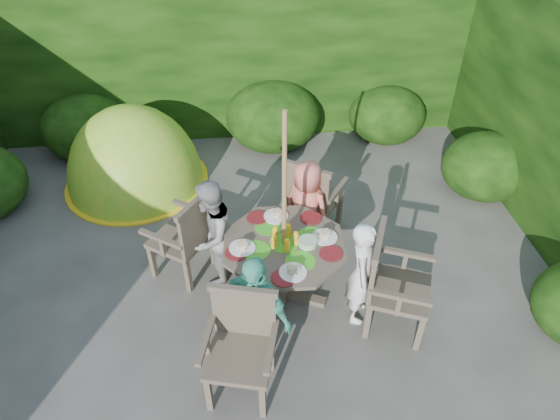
{
  "coord_description": "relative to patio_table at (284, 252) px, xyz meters",
  "views": [
    {
      "loc": [
        0.04,
        -3.49,
        4.09
      ],
      "look_at": [
        0.43,
        0.52,
        0.85
      ],
      "focal_mm": 32.0,
      "sensor_mm": 36.0,
      "label": 1
    }
  ],
  "objects": [
    {
      "name": "garden_chair_left",
      "position": [
        -1.0,
        0.44,
        -0.08
      ],
      "size": [
        0.8,
        0.82,
        1.04
      ],
      "rotation": [
        0.0,
        0.0,
        -2.15
      ],
      "color": "#42382B",
      "rests_on": "ground"
    },
    {
      "name": "child_left",
      "position": [
        -0.73,
        0.33,
        0.0
      ],
      "size": [
        0.68,
        0.75,
        1.27
      ],
      "primitive_type": "imported",
      "rotation": [
        0.0,
        0.0,
        -1.97
      ],
      "color": "#969691",
      "rests_on": "ground"
    },
    {
      "name": "dome_tent",
      "position": [
        -1.84,
        2.27,
        -0.63
      ],
      "size": [
        2.24,
        2.24,
        2.24
      ],
      "rotation": [
        0.0,
        0.0,
        -0.25
      ],
      "color": "#6BC626",
      "rests_on": "ground"
    },
    {
      "name": "garden_chair_front",
      "position": [
        -0.47,
        -0.99,
        -0.1
      ],
      "size": [
        0.71,
        0.66,
        1.0
      ],
      "rotation": [
        0.0,
        0.0,
        -0.24
      ],
      "color": "#42382B",
      "rests_on": "ground"
    },
    {
      "name": "ground",
      "position": [
        -0.44,
        -0.12,
        -0.63
      ],
      "size": [
        60.0,
        60.0,
        0.0
      ],
      "primitive_type": "plane",
      "color": "#45423E",
      "rests_on": "ground"
    },
    {
      "name": "child_front",
      "position": [
        -0.34,
        -0.73,
        0.0
      ],
      "size": [
        0.77,
        0.72,
        1.27
      ],
      "primitive_type": "imported",
      "rotation": [
        0.0,
        0.0,
        -0.7
      ],
      "color": "#54C5A4",
      "rests_on": "ground"
    },
    {
      "name": "hedge_enclosure",
      "position": [
        -0.44,
        1.22,
        0.62
      ],
      "size": [
        9.0,
        9.0,
        2.5
      ],
      "color": "black",
      "rests_on": "ground"
    },
    {
      "name": "child_right",
      "position": [
        0.72,
        -0.33,
        -0.04
      ],
      "size": [
        0.4,
        0.5,
        1.19
      ],
      "primitive_type": "imported",
      "rotation": [
        0.0,
        0.0,
        1.27
      ],
      "color": "white",
      "rests_on": "ground"
    },
    {
      "name": "parasol_pole",
      "position": [
        -0.0,
        0.0,
        0.47
      ],
      "size": [
        0.06,
        0.06,
        2.2
      ],
      "primitive_type": "cylinder",
      "rotation": [
        0.0,
        0.0,
        -0.43
      ],
      "color": "olive",
      "rests_on": "ground"
    },
    {
      "name": "child_back",
      "position": [
        0.33,
        0.73,
        -0.04
      ],
      "size": [
        0.68,
        0.67,
        1.19
      ],
      "primitive_type": "imported",
      "rotation": [
        0.0,
        0.0,
        2.4
      ],
      "color": "#E7705F",
      "rests_on": "ground"
    },
    {
      "name": "garden_chair_back",
      "position": [
        0.43,
        1.0,
        -0.09
      ],
      "size": [
        0.81,
        0.79,
        1.02
      ],
      "rotation": [
        0.0,
        0.0,
        2.54
      ],
      "color": "#42382B",
      "rests_on": "ground"
    },
    {
      "name": "patio_table",
      "position": [
        0.0,
        0.0,
        0.0
      ],
      "size": [
        1.71,
        1.71,
        0.9
      ],
      "rotation": [
        0.0,
        0.0,
        -0.43
      ],
      "color": "#42382B",
      "rests_on": "ground"
    },
    {
      "name": "garden_chair_right",
      "position": [
        0.98,
        -0.45,
        -0.06
      ],
      "size": [
        0.76,
        0.8,
        1.06
      ],
      "rotation": [
        0.0,
        0.0,
        1.18
      ],
      "color": "#42382B",
      "rests_on": "ground"
    }
  ]
}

